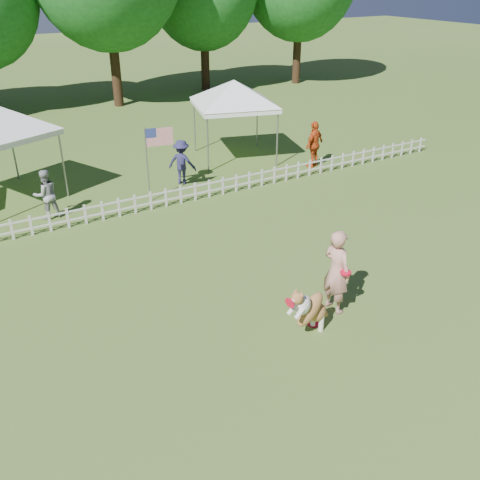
{
  "coord_description": "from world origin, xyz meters",
  "views": [
    {
      "loc": [
        -5.95,
        -7.32,
        6.58
      ],
      "look_at": [
        -0.52,
        2.0,
        1.1
      ],
      "focal_mm": 40.0,
      "sensor_mm": 36.0,
      "label": 1
    }
  ],
  "objects_px": {
    "dog": "(311,309)",
    "flag_pole": "(147,165)",
    "spectator_b": "(182,162)",
    "spectator_a": "(46,194)",
    "canopy_tent_right": "(234,121)",
    "handler": "(337,271)",
    "spectator_c": "(314,144)",
    "frisbee_on_turf": "(313,324)"
  },
  "relations": [
    {
      "from": "canopy_tent_right",
      "to": "spectator_b",
      "type": "bearing_deg",
      "value": -137.31
    },
    {
      "from": "handler",
      "to": "flag_pole",
      "type": "xyz_separation_m",
      "value": [
        -1.17,
        7.66,
        0.25
      ]
    },
    {
      "from": "spectator_a",
      "to": "spectator_b",
      "type": "distance_m",
      "value": 4.65
    },
    {
      "from": "flag_pole",
      "to": "spectator_c",
      "type": "xyz_separation_m",
      "value": [
        6.51,
        0.1,
        -0.34
      ]
    },
    {
      "from": "dog",
      "to": "spectator_b",
      "type": "relative_size",
      "value": 0.78
    },
    {
      "from": "handler",
      "to": "spectator_b",
      "type": "xyz_separation_m",
      "value": [
        0.39,
        8.6,
        -0.18
      ]
    },
    {
      "from": "dog",
      "to": "spectator_b",
      "type": "height_order",
      "value": "spectator_b"
    },
    {
      "from": "handler",
      "to": "spectator_c",
      "type": "xyz_separation_m",
      "value": [
        5.33,
        7.76,
        -0.09
      ]
    },
    {
      "from": "frisbee_on_turf",
      "to": "spectator_c",
      "type": "distance_m",
      "value": 10.05
    },
    {
      "from": "handler",
      "to": "spectator_a",
      "type": "relative_size",
      "value": 1.27
    },
    {
      "from": "spectator_b",
      "to": "spectator_c",
      "type": "distance_m",
      "value": 5.01
    },
    {
      "from": "frisbee_on_turf",
      "to": "flag_pole",
      "type": "bearing_deg",
      "value": 93.35
    },
    {
      "from": "dog",
      "to": "spectator_b",
      "type": "distance_m",
      "value": 9.14
    },
    {
      "from": "flag_pole",
      "to": "spectator_b",
      "type": "xyz_separation_m",
      "value": [
        1.56,
        0.93,
        -0.43
      ]
    },
    {
      "from": "spectator_a",
      "to": "spectator_c",
      "type": "bearing_deg",
      "value": 171.98
    },
    {
      "from": "handler",
      "to": "spectator_b",
      "type": "height_order",
      "value": "handler"
    },
    {
      "from": "canopy_tent_right",
      "to": "spectator_c",
      "type": "height_order",
      "value": "canopy_tent_right"
    },
    {
      "from": "dog",
      "to": "canopy_tent_right",
      "type": "relative_size",
      "value": 0.41
    },
    {
      "from": "flag_pole",
      "to": "spectator_c",
      "type": "height_order",
      "value": "flag_pole"
    },
    {
      "from": "dog",
      "to": "flag_pole",
      "type": "height_order",
      "value": "flag_pole"
    },
    {
      "from": "frisbee_on_turf",
      "to": "handler",
      "type": "bearing_deg",
      "value": 17.77
    },
    {
      "from": "spectator_a",
      "to": "dog",
      "type": "bearing_deg",
      "value": 104.34
    },
    {
      "from": "frisbee_on_turf",
      "to": "spectator_b",
      "type": "xyz_separation_m",
      "value": [
        1.1,
        8.82,
        0.74
      ]
    },
    {
      "from": "spectator_a",
      "to": "handler",
      "type": "bearing_deg",
      "value": 111.14
    },
    {
      "from": "handler",
      "to": "flag_pole",
      "type": "relative_size",
      "value": 0.79
    },
    {
      "from": "dog",
      "to": "canopy_tent_right",
      "type": "height_order",
      "value": "canopy_tent_right"
    },
    {
      "from": "dog",
      "to": "spectator_b",
      "type": "bearing_deg",
      "value": 67.87
    },
    {
      "from": "canopy_tent_right",
      "to": "spectator_b",
      "type": "relative_size",
      "value": 1.92
    },
    {
      "from": "handler",
      "to": "canopy_tent_right",
      "type": "relative_size",
      "value": 0.65
    },
    {
      "from": "spectator_a",
      "to": "spectator_b",
      "type": "xyz_separation_m",
      "value": [
        4.61,
        0.63,
        0.01
      ]
    },
    {
      "from": "flag_pole",
      "to": "spectator_a",
      "type": "bearing_deg",
      "value": -176.1
    },
    {
      "from": "spectator_c",
      "to": "dog",
      "type": "bearing_deg",
      "value": 31.94
    },
    {
      "from": "canopy_tent_right",
      "to": "flag_pole",
      "type": "height_order",
      "value": "canopy_tent_right"
    },
    {
      "from": "frisbee_on_turf",
      "to": "spectator_b",
      "type": "relative_size",
      "value": 0.17
    },
    {
      "from": "flag_pole",
      "to": "spectator_c",
      "type": "bearing_deg",
      "value": 10.5
    },
    {
      "from": "handler",
      "to": "canopy_tent_right",
      "type": "xyz_separation_m",
      "value": [
        3.28,
        10.09,
        0.51
      ]
    },
    {
      "from": "dog",
      "to": "flag_pole",
      "type": "relative_size",
      "value": 0.5
    },
    {
      "from": "canopy_tent_right",
      "to": "spectator_a",
      "type": "relative_size",
      "value": 1.96
    },
    {
      "from": "spectator_a",
      "to": "spectator_c",
      "type": "relative_size",
      "value": 0.87
    },
    {
      "from": "spectator_c",
      "to": "spectator_a",
      "type": "bearing_deg",
      "value": -21.73
    },
    {
      "from": "dog",
      "to": "frisbee_on_turf",
      "type": "distance_m",
      "value": 0.67
    },
    {
      "from": "frisbee_on_turf",
      "to": "flag_pole",
      "type": "height_order",
      "value": "flag_pole"
    }
  ]
}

